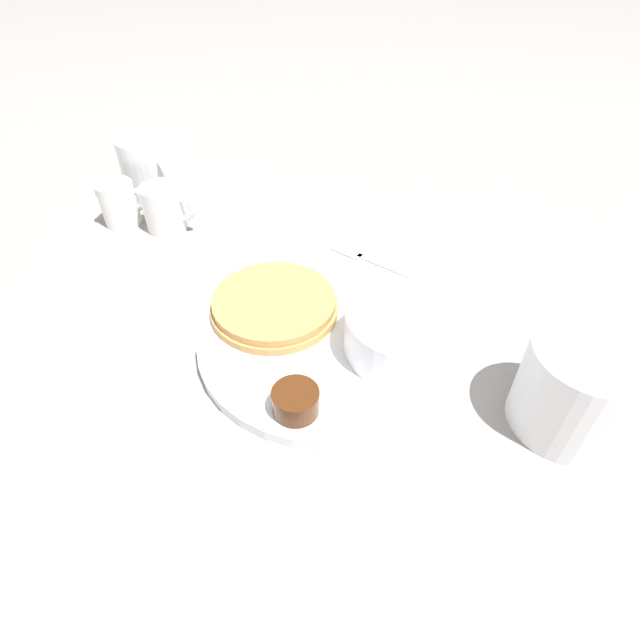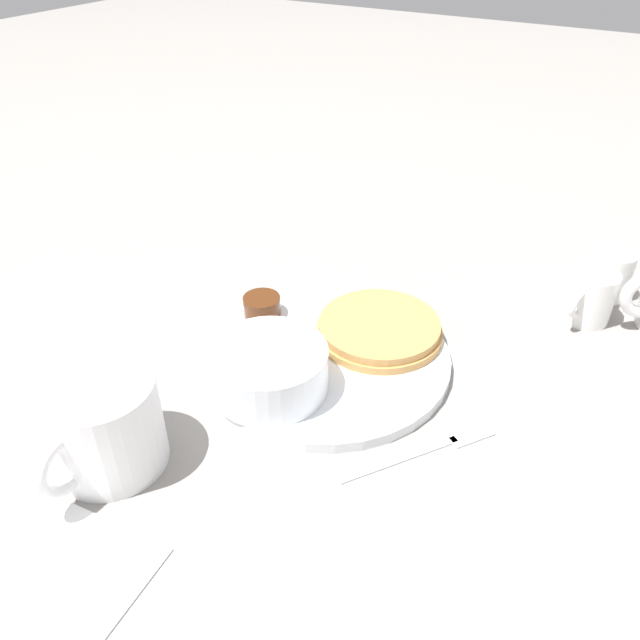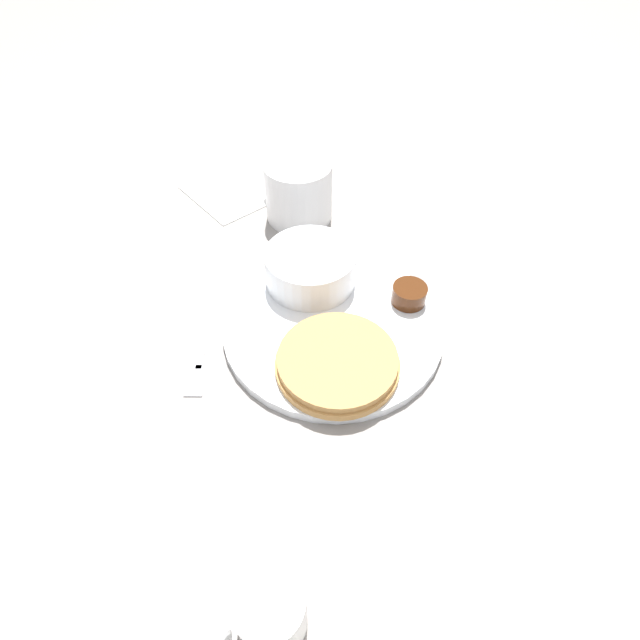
{
  "view_description": "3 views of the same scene",
  "coord_description": "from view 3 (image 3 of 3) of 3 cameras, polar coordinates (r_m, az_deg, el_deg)",
  "views": [
    {
      "loc": [
        0.01,
        -0.37,
        0.36
      ],
      "look_at": [
        -0.01,
        -0.02,
        0.05
      ],
      "focal_mm": 28.0,
      "sensor_mm": 36.0,
      "label": 1
    },
    {
      "loc": [
        0.44,
        0.25,
        0.41
      ],
      "look_at": [
        -0.0,
        -0.01,
        0.05
      ],
      "focal_mm": 35.0,
      "sensor_mm": 36.0,
      "label": 2
    },
    {
      "loc": [
        -0.31,
        0.24,
        0.45
      ],
      "look_at": [
        0.0,
        0.02,
        0.03
      ],
      "focal_mm": 28.0,
      "sensor_mm": 36.0,
      "label": 3
    }
  ],
  "objects": [
    {
      "name": "butter_ramekin",
      "position": [
        0.64,
        -0.43,
        7.16
      ],
      "size": [
        0.04,
        0.04,
        0.04
      ],
      "color": "white",
      "rests_on": "plate"
    },
    {
      "name": "plate",
      "position": [
        0.59,
        1.5,
        -0.66
      ],
      "size": [
        0.26,
        0.26,
        0.01
      ],
      "color": "white",
      "rests_on": "ground_plane"
    },
    {
      "name": "bowl",
      "position": [
        0.62,
        -1.09,
        6.17
      ],
      "size": [
        0.11,
        0.11,
        0.05
      ],
      "color": "white",
      "rests_on": "plate"
    },
    {
      "name": "pancake_stack",
      "position": [
        0.54,
        2.0,
        -4.81
      ],
      "size": [
        0.14,
        0.14,
        0.02
      ],
      "color": "#B78447",
      "rests_on": "plate"
    },
    {
      "name": "creamer_pitcher_near",
      "position": [
        0.43,
        -5.68,
        -30.16
      ],
      "size": [
        0.08,
        0.05,
        0.06
      ],
      "color": "white",
      "rests_on": "ground_plane"
    },
    {
      "name": "coffee_mug",
      "position": [
        0.74,
        -2.61,
        14.57
      ],
      "size": [
        0.13,
        0.1,
        0.09
      ],
      "color": "white",
      "rests_on": "ground_plane"
    },
    {
      "name": "syrup_cup",
      "position": [
        0.61,
        10.15,
        2.91
      ],
      "size": [
        0.04,
        0.04,
        0.02
      ],
      "color": "#47230F",
      "rests_on": "plate"
    },
    {
      "name": "fork",
      "position": [
        0.59,
        -13.41,
        -3.74
      ],
      "size": [
        0.13,
        0.1,
        0.0
      ],
      "color": "silver",
      "rests_on": "ground_plane"
    },
    {
      "name": "napkin",
      "position": [
        0.82,
        -10.58,
        14.09
      ],
      "size": [
        0.14,
        0.11,
        0.0
      ],
      "color": "white",
      "rests_on": "ground_plane"
    },
    {
      "name": "ground_plane",
      "position": [
        0.6,
        1.49,
        -1.04
      ],
      "size": [
        4.0,
        4.0,
        0.0
      ],
      "primitive_type": "plane",
      "color": "gray"
    }
  ]
}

